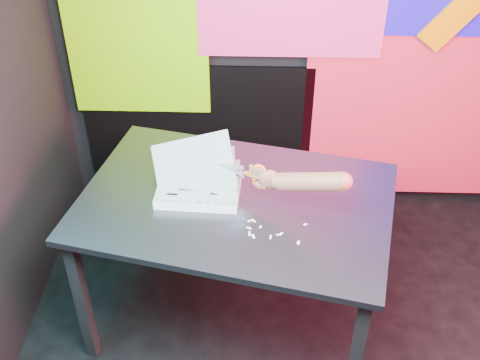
{
  "coord_description": "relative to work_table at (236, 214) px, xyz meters",
  "views": [
    {
      "loc": [
        -0.41,
        -1.47,
        2.35
      ],
      "look_at": [
        -0.47,
        0.47,
        0.87
      ],
      "focal_mm": 45.0,
      "sensor_mm": 36.0,
      "label": 1
    }
  ],
  "objects": [
    {
      "name": "work_table",
      "position": [
        0.0,
        0.0,
        0.0
      ],
      "size": [
        1.46,
        1.13,
        0.75
      ],
      "rotation": [
        0.0,
        0.0,
        -0.22
      ],
      "color": "#272425",
      "rests_on": "ground"
    },
    {
      "name": "backdrop",
      "position": [
        0.56,
        0.97,
        0.29
      ],
      "size": [
        2.88,
        0.05,
        2.08
      ],
      "color": "red",
      "rests_on": "ground"
    },
    {
      "name": "printout_stack",
      "position": [
        -0.16,
        0.04,
        0.11
      ],
      "size": [
        0.39,
        0.27,
        0.27
      ],
      "rotation": [
        0.0,
        0.0,
        -0.05
      ],
      "color": "white",
      "rests_on": "work_table"
    },
    {
      "name": "scissors",
      "position": [
        0.08,
        -0.0,
        0.21
      ],
      "size": [
        0.2,
        0.1,
        0.12
      ],
      "rotation": [
        0.0,
        0.0,
        -0.41
      ],
      "color": "silver",
      "rests_on": "printout_stack"
    },
    {
      "name": "paper_clippings",
      "position": [
        0.13,
        -0.19,
        0.08
      ],
      "size": [
        0.25,
        0.15,
        0.0
      ],
      "color": "white",
      "rests_on": "work_table"
    },
    {
      "name": "hand_forearm",
      "position": [
        0.27,
        -0.08,
        0.25
      ],
      "size": [
        0.39,
        0.2,
        0.17
      ],
      "rotation": [
        0.0,
        0.0,
        -0.41
      ],
      "color": "brown",
      "rests_on": "work_table"
    },
    {
      "name": "room",
      "position": [
        0.49,
        -0.49,
        0.68
      ],
      "size": [
        3.01,
        3.01,
        2.71
      ],
      "color": "black",
      "rests_on": "ground"
    }
  ]
}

